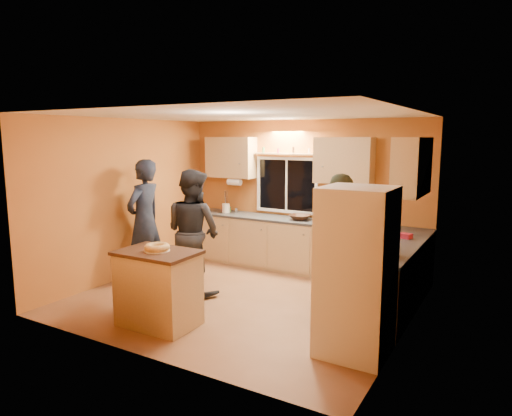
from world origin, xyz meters
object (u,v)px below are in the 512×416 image
Objects in this scene: refrigerator at (356,272)px; person_center at (193,232)px; person_left at (144,220)px; person_right at (338,250)px; island at (158,288)px.

refrigerator is 0.97× the size of person_center.
refrigerator is 0.92× the size of person_left.
person_right reaches higher than refrigerator.
person_left is at bearing 87.08° from person_right.
refrigerator is 1.84× the size of island.
refrigerator is 3.88m from person_left.
island is at bearing 44.26° from person_left.
person_left reaches higher than person_right.
island is 1.31m from person_center.
person_center is (-0.37, 1.18, 0.45)m from island.
island is 0.50× the size of person_left.
person_center is 0.99× the size of person_right.
refrigerator is at bearing 173.73° from person_center.
person_right is at bearing 30.68° from island.
person_left is 1.04× the size of person_right.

